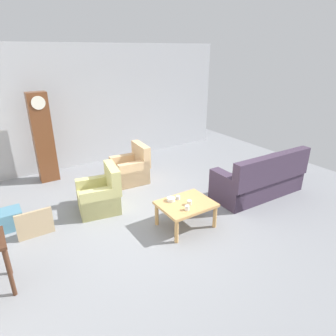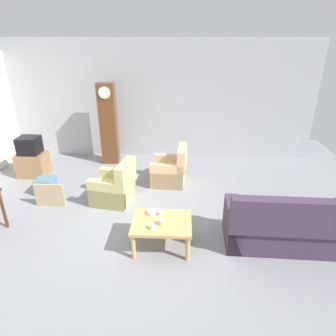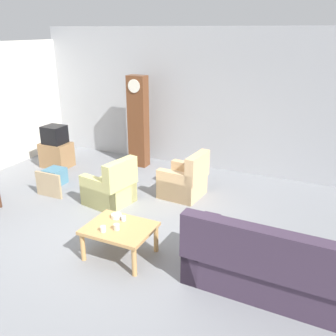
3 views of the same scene
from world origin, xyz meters
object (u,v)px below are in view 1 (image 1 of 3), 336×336
at_px(storage_box_blue, 11,219).
at_px(cup_white_porcelain, 187,208).
at_px(armchair_olive_near, 101,196).
at_px(framed_picture_leaning, 35,224).
at_px(cup_cream_tall, 189,203).
at_px(grandfather_clock, 43,138).
at_px(couch_floral, 260,180).
at_px(armchair_olive_far, 131,170).
at_px(cup_blue_rimmed, 178,198).
at_px(bowl_white_stacked, 171,199).
at_px(coffee_table_wood, 186,206).

bearing_deg(storage_box_blue, cup_white_porcelain, -36.59).
bearing_deg(armchair_olive_near, framed_picture_leaning, -168.55).
height_order(storage_box_blue, cup_cream_tall, cup_cream_tall).
distance_m(armchair_olive_near, grandfather_clock, 2.30).
bearing_deg(couch_floral, armchair_olive_far, 133.05).
xyz_separation_m(cup_blue_rimmed, bowl_white_stacked, (-0.14, 0.03, -0.01)).
bearing_deg(coffee_table_wood, couch_floral, 2.93).
height_order(grandfather_clock, storage_box_blue, grandfather_clock).
bearing_deg(cup_cream_tall, cup_blue_rimmed, 101.17).
distance_m(armchair_olive_far, cup_cream_tall, 2.42).
bearing_deg(armchair_olive_far, cup_cream_tall, -90.82).
xyz_separation_m(grandfather_clock, framed_picture_leaning, (-0.73, -2.36, -0.84)).
distance_m(couch_floral, armchair_olive_far, 3.03).
bearing_deg(framed_picture_leaning, couch_floral, -13.07).
bearing_deg(cup_blue_rimmed, coffee_table_wood, -77.21).
xyz_separation_m(armchair_olive_far, framed_picture_leaning, (-2.43, -1.17, -0.06)).
distance_m(storage_box_blue, cup_blue_rimmed, 3.08).
bearing_deg(cup_cream_tall, grandfather_clock, 114.81).
bearing_deg(cup_white_porcelain, cup_cream_tall, 41.25).
distance_m(armchair_olive_near, bowl_white_stacked, 1.52).
xyz_separation_m(couch_floral, grandfather_clock, (-3.76, 3.40, 0.73)).
height_order(framed_picture_leaning, bowl_white_stacked, bowl_white_stacked).
bearing_deg(armchair_olive_far, framed_picture_leaning, -154.27).
relative_size(storage_box_blue, cup_blue_rimmed, 5.34).
bearing_deg(armchair_olive_near, bowl_white_stacked, -52.87).
relative_size(cup_blue_rimmed, bowl_white_stacked, 0.48).
distance_m(couch_floral, grandfather_clock, 5.12).
bearing_deg(bowl_white_stacked, armchair_olive_near, 127.13).
distance_m(grandfather_clock, cup_cream_tall, 4.00).
xyz_separation_m(storage_box_blue, cup_cream_tall, (2.72, -1.79, 0.35)).
bearing_deg(cup_cream_tall, storage_box_blue, 146.67).
bearing_deg(cup_blue_rimmed, framed_picture_leaning, 157.56).
distance_m(armchair_olive_far, cup_blue_rimmed, 2.15).
xyz_separation_m(storage_box_blue, bowl_white_stacked, (2.52, -1.49, 0.34)).
height_order(armchair_olive_near, coffee_table_wood, armchair_olive_near).
distance_m(cup_blue_rimmed, cup_cream_tall, 0.28).
xyz_separation_m(grandfather_clock, storage_box_blue, (-1.06, -1.81, -0.91)).
distance_m(framed_picture_leaning, cup_white_porcelain, 2.64).
xyz_separation_m(armchair_olive_near, framed_picture_leaning, (-1.29, -0.26, -0.06)).
bearing_deg(framed_picture_leaning, storage_box_blue, 120.61).
height_order(armchair_olive_far, cup_blue_rimmed, armchair_olive_far).
relative_size(couch_floral, coffee_table_wood, 2.21).
distance_m(grandfather_clock, cup_blue_rimmed, 3.73).
relative_size(grandfather_clock, framed_picture_leaning, 3.59).
distance_m(coffee_table_wood, cup_cream_tall, 0.14).
bearing_deg(cup_blue_rimmed, armchair_olive_far, 87.64).
bearing_deg(coffee_table_wood, armchair_olive_near, 127.68).
xyz_separation_m(grandfather_clock, cup_blue_rimmed, (1.61, -3.32, -0.57)).
xyz_separation_m(coffee_table_wood, storage_box_blue, (-2.71, 1.70, -0.24)).
height_order(armchair_olive_far, coffee_table_wood, armchair_olive_far).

